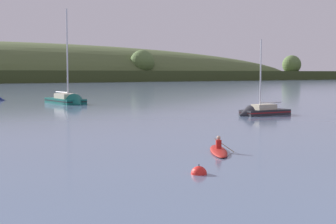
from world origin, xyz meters
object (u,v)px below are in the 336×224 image
object	(u,v)px
canoe_with_paddler	(219,151)
mooring_buoy_midchannel	(199,174)
sailboat_near_mooring	(69,102)
sailboat_outer_reach	(259,113)

from	to	relation	value
canoe_with_paddler	mooring_buoy_midchannel	size ratio (longest dim) A/B	5.37
sailboat_near_mooring	mooring_buoy_midchannel	bearing A→B (deg)	-17.58
sailboat_outer_reach	canoe_with_paddler	xyz separation A→B (m)	(-17.17, -17.91, -0.14)
sailboat_outer_reach	mooring_buoy_midchannel	world-z (taller)	sailboat_outer_reach
sailboat_near_mooring	sailboat_outer_reach	distance (m)	29.89
sailboat_near_mooring	canoe_with_paddler	xyz separation A→B (m)	(-5.58, -45.46, -0.17)
sailboat_outer_reach	mooring_buoy_midchannel	bearing A→B (deg)	45.81
sailboat_near_mooring	mooring_buoy_midchannel	world-z (taller)	sailboat_near_mooring
sailboat_near_mooring	sailboat_outer_reach	world-z (taller)	sailboat_near_mooring
sailboat_outer_reach	sailboat_near_mooring	bearing A→B (deg)	-67.93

